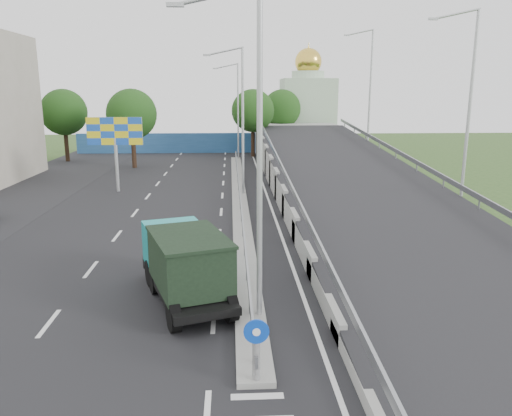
{
  "coord_description": "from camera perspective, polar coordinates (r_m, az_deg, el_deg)",
  "views": [
    {
      "loc": [
        -0.59,
        -9.11,
        7.31
      ],
      "look_at": [
        0.54,
        12.69,
        2.2
      ],
      "focal_mm": 35.0,
      "sensor_mm": 36.0,
      "label": 1
    }
  ],
  "objects": [
    {
      "name": "road_surface",
      "position": [
        30.11,
        -7.46,
        -0.99
      ],
      "size": [
        26.0,
        90.0,
        0.04
      ],
      "primitive_type": "cube",
      "color": "black",
      "rests_on": "ground"
    },
    {
      "name": "median",
      "position": [
        33.89,
        -1.89,
        0.88
      ],
      "size": [
        1.0,
        44.0,
        0.2
      ],
      "primitive_type": "cube",
      "color": "gray",
      "rests_on": "ground"
    },
    {
      "name": "overpass_ramp",
      "position": [
        34.54,
        10.66,
        3.68
      ],
      "size": [
        10.0,
        50.0,
        3.5
      ],
      "color": "gray",
      "rests_on": "ground"
    },
    {
      "name": "median_guardrail",
      "position": [
        33.76,
        -1.9,
        1.96
      ],
      "size": [
        0.09,
        44.0,
        0.71
      ],
      "color": "gray",
      "rests_on": "median"
    },
    {
      "name": "sign_bollard",
      "position": [
        12.93,
        0.03,
        -15.87
      ],
      "size": [
        0.64,
        0.23,
        1.67
      ],
      "color": "black",
      "rests_on": "median"
    },
    {
      "name": "lamp_post_near",
      "position": [
        15.2,
        -0.31,
        7.5
      ],
      "size": [
        2.74,
        0.18,
        10.08
      ],
      "color": "#B2B5B7",
      "rests_on": "median"
    },
    {
      "name": "lamp_post_mid",
      "position": [
        35.15,
        -1.84,
        10.72
      ],
      "size": [
        2.74,
        0.18,
        10.08
      ],
      "color": "#B2B5B7",
      "rests_on": "median"
    },
    {
      "name": "lamp_post_far",
      "position": [
        55.14,
        -2.27,
        11.6
      ],
      "size": [
        2.74,
        0.18,
        10.08
      ],
      "color": "#B2B5B7",
      "rests_on": "median"
    },
    {
      "name": "blue_wall",
      "position": [
        61.51,
        -6.17,
        7.39
      ],
      "size": [
        30.0,
        0.5,
        2.4
      ],
      "primitive_type": "cube",
      "color": "#245187",
      "rests_on": "ground"
    },
    {
      "name": "church",
      "position": [
        69.95,
        5.88,
        11.46
      ],
      "size": [
        7.0,
        7.0,
        13.8
      ],
      "color": "#B2CCAD",
      "rests_on": "ground"
    },
    {
      "name": "billboard",
      "position": [
        38.18,
        -15.82,
        7.98
      ],
      "size": [
        4.0,
        0.24,
        5.5
      ],
      "color": "#B2B5B7",
      "rests_on": "ground"
    },
    {
      "name": "tree_left_mid",
      "position": [
        50.05,
        -14.02,
        10.35
      ],
      "size": [
        4.8,
        4.8,
        7.6
      ],
      "color": "black",
      "rests_on": "ground"
    },
    {
      "name": "tree_median_far",
      "position": [
        57.21,
        -0.36,
        11.03
      ],
      "size": [
        4.8,
        4.8,
        7.6
      ],
      "color": "black",
      "rests_on": "ground"
    },
    {
      "name": "tree_left_far",
      "position": [
        56.88,
        -21.12,
        10.16
      ],
      "size": [
        4.8,
        4.8,
        7.6
      ],
      "color": "black",
      "rests_on": "ground"
    },
    {
      "name": "tree_ramp_far",
      "position": [
        64.49,
        2.97,
        11.26
      ],
      "size": [
        4.8,
        4.8,
        7.6
      ],
      "color": "black",
      "rests_on": "ground"
    },
    {
      "name": "dump_truck",
      "position": [
        17.96,
        -8.15,
        -6.05
      ],
      "size": [
        3.88,
        6.27,
        2.6
      ],
      "rotation": [
        0.0,
        0.0,
        0.32
      ],
      "color": "black",
      "rests_on": "ground"
    }
  ]
}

